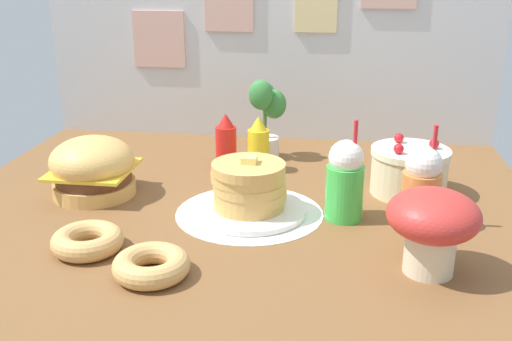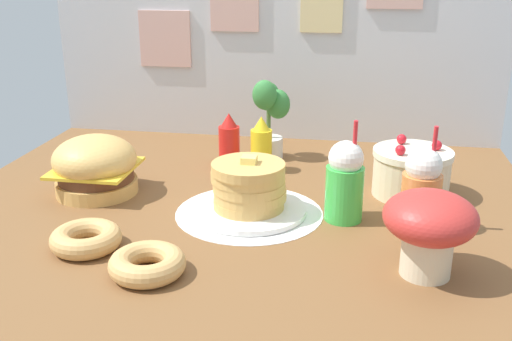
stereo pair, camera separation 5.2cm
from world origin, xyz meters
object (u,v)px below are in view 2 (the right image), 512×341
(burger, at_px, (95,166))
(cream_soda_cup, at_px, (345,181))
(ketchup_bottle, at_px, (229,142))
(mushroom_stool, at_px, (429,225))
(pancake_stack, at_px, (249,190))
(layer_cake, at_px, (411,172))
(donut_pink_glaze, at_px, (86,238))
(donut_chocolate, at_px, (147,263))
(potted_plant, at_px, (270,116))
(orange_float_cup, at_px, (421,189))
(mustard_bottle, at_px, (261,146))

(burger, height_order, cream_soda_cup, cream_soda_cup)
(ketchup_bottle, distance_m, mushroom_stool, 1.05)
(cream_soda_cup, bearing_deg, burger, 174.55)
(pancake_stack, distance_m, layer_cake, 0.60)
(donut_pink_glaze, distance_m, donut_chocolate, 0.26)
(donut_chocolate, bearing_deg, pancake_stack, 66.52)
(donut_chocolate, relative_size, potted_plant, 0.61)
(orange_float_cup, height_order, donut_chocolate, orange_float_cup)
(cream_soda_cup, xyz_separation_m, donut_pink_glaze, (-0.74, -0.34, -0.10))
(ketchup_bottle, bearing_deg, burger, -138.41)
(donut_pink_glaze, distance_m, potted_plant, 1.02)
(layer_cake, xyz_separation_m, ketchup_bottle, (-0.71, 0.19, 0.02))
(orange_float_cup, bearing_deg, mustard_bottle, 141.81)
(pancake_stack, bearing_deg, mushroom_stool, -30.96)
(layer_cake, height_order, orange_float_cup, orange_float_cup)
(orange_float_cup, distance_m, donut_chocolate, 0.86)
(ketchup_bottle, xyz_separation_m, potted_plant, (0.14, 0.14, 0.08))
(orange_float_cup, bearing_deg, mushroom_stool, -91.39)
(potted_plant, relative_size, mushroom_stool, 1.39)
(mustard_bottle, bearing_deg, layer_cake, -16.29)
(burger, distance_m, mustard_bottle, 0.65)
(mustard_bottle, bearing_deg, mushroom_stool, -52.88)
(donut_chocolate, bearing_deg, layer_cake, 43.90)
(ketchup_bottle, distance_m, potted_plant, 0.22)
(pancake_stack, bearing_deg, donut_chocolate, -113.48)
(burger, xyz_separation_m, mushroom_stool, (1.12, -0.41, 0.04))
(mustard_bottle, bearing_deg, potted_plant, 87.41)
(ketchup_bottle, xyz_separation_m, mushroom_stool, (0.70, -0.78, 0.04))
(layer_cake, distance_m, donut_chocolate, 1.03)
(pancake_stack, relative_size, layer_cake, 1.36)
(ketchup_bottle, height_order, donut_chocolate, ketchup_bottle)
(donut_pink_glaze, bearing_deg, orange_float_cup, 17.60)
(mushroom_stool, bearing_deg, donut_pink_glaze, -179.39)
(donut_chocolate, height_order, mushroom_stool, mushroom_stool)
(burger, relative_size, orange_float_cup, 0.88)
(burger, distance_m, donut_chocolate, 0.66)
(burger, xyz_separation_m, layer_cake, (1.12, 0.17, -0.02))
(pancake_stack, bearing_deg, mustard_bottle, 93.69)
(potted_plant, bearing_deg, donut_chocolate, -99.56)
(orange_float_cup, xyz_separation_m, mushroom_stool, (-0.01, -0.30, 0.01))
(mustard_bottle, bearing_deg, orange_float_cup, -38.19)
(burger, height_order, mushroom_stool, mushroom_stool)
(burger, bearing_deg, donut_chocolate, -54.70)
(orange_float_cup, distance_m, donut_pink_glaze, 1.03)
(mustard_bottle, height_order, donut_pink_glaze, mustard_bottle)
(orange_float_cup, bearing_deg, layer_cake, 91.07)
(pancake_stack, relative_size, donut_chocolate, 1.83)
(pancake_stack, distance_m, donut_chocolate, 0.49)
(cream_soda_cup, height_order, donut_pink_glaze, cream_soda_cup)
(orange_float_cup, relative_size, potted_plant, 0.98)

